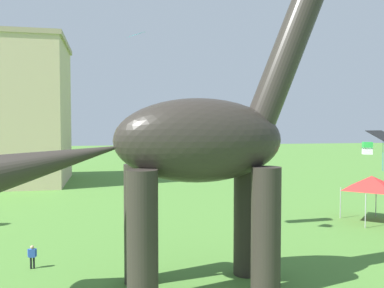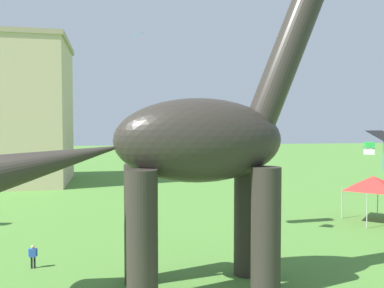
{
  "view_description": "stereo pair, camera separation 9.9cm",
  "coord_description": "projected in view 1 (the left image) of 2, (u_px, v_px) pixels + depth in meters",
  "views": [
    {
      "loc": [
        -1.99,
        -9.64,
        6.24
      ],
      "look_at": [
        1.17,
        5.37,
        5.54
      ],
      "focal_mm": 37.92,
      "sensor_mm": 36.0,
      "label": 1
    },
    {
      "loc": [
        -1.89,
        -9.66,
        6.24
      ],
      "look_at": [
        1.17,
        5.37,
        5.54
      ],
      "focal_mm": 37.92,
      "sensor_mm": 36.0,
      "label": 2
    }
  ],
  "objects": [
    {
      "name": "kite_mid_left",
      "position": [
        367.0,
        148.0,
        32.55
      ],
      "size": [
        0.91,
        0.91,
        0.99
      ],
      "color": "green"
    },
    {
      "name": "kite_mid_right",
      "position": [
        184.0,
        154.0,
        15.31
      ],
      "size": [
        2.77,
        2.85,
        0.81
      ],
      "color": "white"
    },
    {
      "name": "dinosaur_sculpture",
      "position": [
        198.0,
        140.0,
        15.29
      ],
      "size": [
        15.03,
        3.18,
        15.71
      ],
      "rotation": [
        0.0,
        0.0,
        0.49
      ],
      "color": "#2D2823",
      "rests_on": "ground_plane"
    },
    {
      "name": "person_watching_child",
      "position": [
        32.0,
        255.0,
        17.64
      ],
      "size": [
        0.38,
        0.17,
        1.02
      ],
      "rotation": [
        0.0,
        0.0,
        2.64
      ],
      "color": "black",
      "rests_on": "ground_plane"
    },
    {
      "name": "festival_canopy_tent",
      "position": [
        372.0,
        183.0,
        26.15
      ],
      "size": [
        3.15,
        3.15,
        3.0
      ],
      "color": "#B2B2B7",
      "rests_on": "ground_plane"
    },
    {
      "name": "kite_trailing",
      "position": [
        383.0,
        136.0,
        13.59
      ],
      "size": [
        1.23,
        1.07,
        1.37
      ],
      "color": "black"
    },
    {
      "name": "kite_drifting",
      "position": [
        136.0,
        35.0,
        31.13
      ],
      "size": [
        1.39,
        1.52,
        0.37
      ],
      "color": "#19B2B7"
    }
  ]
}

